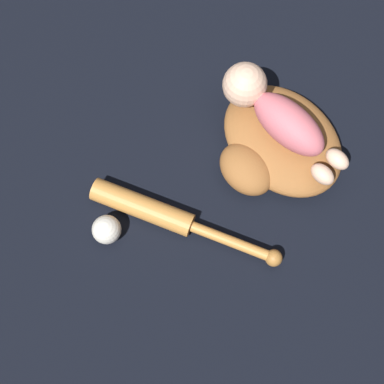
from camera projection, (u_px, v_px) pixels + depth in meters
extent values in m
plane|color=black|center=(274.00, 146.00, 1.38)|extent=(6.00, 6.00, 0.00)
ellipsoid|color=#935B2D|center=(283.00, 140.00, 1.34)|extent=(0.36, 0.29, 0.08)
ellipsoid|color=#935B2D|center=(246.00, 169.00, 1.32)|extent=(0.16, 0.13, 0.08)
ellipsoid|color=#D16670|center=(289.00, 124.00, 1.26)|extent=(0.22, 0.14, 0.10)
sphere|color=beige|center=(245.00, 85.00, 1.28)|extent=(0.11, 0.11, 0.11)
ellipsoid|color=beige|center=(322.00, 174.00, 1.25)|extent=(0.07, 0.05, 0.04)
ellipsoid|color=beige|center=(337.00, 159.00, 1.26)|extent=(0.07, 0.05, 0.04)
cylinder|color=#C6843D|center=(142.00, 207.00, 1.30)|extent=(0.24, 0.19, 0.06)
cylinder|color=#C6843D|center=(232.00, 242.00, 1.27)|extent=(0.19, 0.14, 0.03)
sphere|color=#A97034|center=(274.00, 258.00, 1.26)|extent=(0.04, 0.04, 0.04)
sphere|color=silver|center=(107.00, 230.00, 1.28)|extent=(0.07, 0.07, 0.07)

